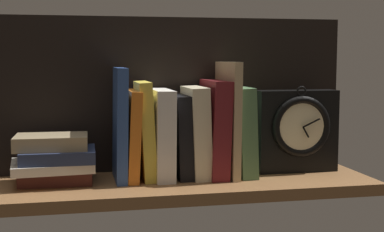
{
  "coord_description": "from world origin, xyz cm",
  "views": [
    {
      "loc": [
        -23.33,
        -116.63,
        26.51
      ],
      "look_at": [
        2.49,
        3.48,
        13.68
      ],
      "focal_mm": 51.7,
      "sensor_mm": 36.0,
      "label": 1
    }
  ],
  "objects_px": {
    "book_white_catcher": "(162,134)",
    "book_cream_twain": "(196,132)",
    "book_yellow_seinlanguage": "(145,130)",
    "framed_clock": "(297,130)",
    "book_maroon_dawkins": "(214,128)",
    "book_tan_shortstories": "(228,119)",
    "book_green_romantic": "(240,131)",
    "book_stack_side": "(55,159)",
    "book_orange_pandolfini": "(132,135)",
    "book_black_skeptic": "(179,136)",
    "book_blue_modern": "(120,124)"
  },
  "relations": [
    {
      "from": "framed_clock",
      "to": "book_stack_side",
      "type": "relative_size",
      "value": 1.13
    },
    {
      "from": "book_cream_twain",
      "to": "book_stack_side",
      "type": "height_order",
      "value": "book_cream_twain"
    },
    {
      "from": "book_blue_modern",
      "to": "book_yellow_seinlanguage",
      "type": "distance_m",
      "value": 0.06
    },
    {
      "from": "book_stack_side",
      "to": "book_white_catcher",
      "type": "bearing_deg",
      "value": 2.8
    },
    {
      "from": "book_black_skeptic",
      "to": "book_maroon_dawkins",
      "type": "relative_size",
      "value": 0.85
    },
    {
      "from": "book_stack_side",
      "to": "book_yellow_seinlanguage",
      "type": "bearing_deg",
      "value": 3.33
    },
    {
      "from": "book_black_skeptic",
      "to": "book_yellow_seinlanguage",
      "type": "bearing_deg",
      "value": 180.0
    },
    {
      "from": "book_maroon_dawkins",
      "to": "book_stack_side",
      "type": "height_order",
      "value": "book_maroon_dawkins"
    },
    {
      "from": "book_cream_twain",
      "to": "book_maroon_dawkins",
      "type": "bearing_deg",
      "value": 0.0
    },
    {
      "from": "book_yellow_seinlanguage",
      "to": "book_cream_twain",
      "type": "bearing_deg",
      "value": 0.0
    },
    {
      "from": "book_blue_modern",
      "to": "book_black_skeptic",
      "type": "relative_size",
      "value": 1.33
    },
    {
      "from": "book_orange_pandolfini",
      "to": "book_yellow_seinlanguage",
      "type": "distance_m",
      "value": 0.03
    },
    {
      "from": "book_black_skeptic",
      "to": "book_cream_twain",
      "type": "bearing_deg",
      "value": 0.0
    },
    {
      "from": "book_yellow_seinlanguage",
      "to": "book_tan_shortstories",
      "type": "distance_m",
      "value": 0.19
    },
    {
      "from": "book_maroon_dawkins",
      "to": "book_tan_shortstories",
      "type": "height_order",
      "value": "book_tan_shortstories"
    },
    {
      "from": "book_blue_modern",
      "to": "book_yellow_seinlanguage",
      "type": "relative_size",
      "value": 1.14
    },
    {
      "from": "book_blue_modern",
      "to": "book_black_skeptic",
      "type": "xyz_separation_m",
      "value": [
        0.13,
        0.0,
        -0.03
      ]
    },
    {
      "from": "book_orange_pandolfini",
      "to": "book_cream_twain",
      "type": "xyz_separation_m",
      "value": [
        0.14,
        0.0,
        0.0
      ]
    },
    {
      "from": "book_white_catcher",
      "to": "book_green_romantic",
      "type": "xyz_separation_m",
      "value": [
        0.18,
        0.0,
        0.0
      ]
    },
    {
      "from": "book_yellow_seinlanguage",
      "to": "framed_clock",
      "type": "relative_size",
      "value": 1.06
    },
    {
      "from": "book_blue_modern",
      "to": "framed_clock",
      "type": "xyz_separation_m",
      "value": [
        0.41,
        -0.0,
        -0.02
      ]
    },
    {
      "from": "book_black_skeptic",
      "to": "book_tan_shortstories",
      "type": "xyz_separation_m",
      "value": [
        0.11,
        0.0,
        0.04
      ]
    },
    {
      "from": "book_blue_modern",
      "to": "book_maroon_dawkins",
      "type": "relative_size",
      "value": 1.13
    },
    {
      "from": "book_blue_modern",
      "to": "framed_clock",
      "type": "height_order",
      "value": "book_blue_modern"
    },
    {
      "from": "book_black_skeptic",
      "to": "book_green_romantic",
      "type": "bearing_deg",
      "value": 0.0
    },
    {
      "from": "framed_clock",
      "to": "book_yellow_seinlanguage",
      "type": "bearing_deg",
      "value": 180.0
    },
    {
      "from": "book_tan_shortstories",
      "to": "book_green_romantic",
      "type": "height_order",
      "value": "book_tan_shortstories"
    },
    {
      "from": "book_blue_modern",
      "to": "book_orange_pandolfini",
      "type": "height_order",
      "value": "book_blue_modern"
    },
    {
      "from": "book_stack_side",
      "to": "book_cream_twain",
      "type": "bearing_deg",
      "value": 2.09
    },
    {
      "from": "book_orange_pandolfini",
      "to": "book_green_romantic",
      "type": "relative_size",
      "value": 0.98
    },
    {
      "from": "book_yellow_seinlanguage",
      "to": "book_white_catcher",
      "type": "distance_m",
      "value": 0.04
    },
    {
      "from": "book_green_romantic",
      "to": "book_maroon_dawkins",
      "type": "bearing_deg",
      "value": 180.0
    },
    {
      "from": "book_black_skeptic",
      "to": "book_stack_side",
      "type": "bearing_deg",
      "value": -177.61
    },
    {
      "from": "book_white_catcher",
      "to": "book_tan_shortstories",
      "type": "relative_size",
      "value": 0.77
    },
    {
      "from": "book_yellow_seinlanguage",
      "to": "book_tan_shortstories",
      "type": "height_order",
      "value": "book_tan_shortstories"
    },
    {
      "from": "book_tan_shortstories",
      "to": "book_maroon_dawkins",
      "type": "bearing_deg",
      "value": 180.0
    },
    {
      "from": "book_yellow_seinlanguage",
      "to": "framed_clock",
      "type": "bearing_deg",
      "value": -0.0
    },
    {
      "from": "book_blue_modern",
      "to": "book_orange_pandolfini",
      "type": "bearing_deg",
      "value": 0.0
    },
    {
      "from": "book_orange_pandolfini",
      "to": "book_cream_twain",
      "type": "distance_m",
      "value": 0.14
    },
    {
      "from": "book_blue_modern",
      "to": "book_stack_side",
      "type": "height_order",
      "value": "book_blue_modern"
    },
    {
      "from": "book_yellow_seinlanguage",
      "to": "book_tan_shortstories",
      "type": "relative_size",
      "value": 0.83
    },
    {
      "from": "book_blue_modern",
      "to": "framed_clock",
      "type": "relative_size",
      "value": 1.21
    },
    {
      "from": "book_stack_side",
      "to": "book_orange_pandolfini",
      "type": "bearing_deg",
      "value": 3.9
    },
    {
      "from": "book_cream_twain",
      "to": "book_maroon_dawkins",
      "type": "xyz_separation_m",
      "value": [
        0.04,
        0.0,
        0.01
      ]
    },
    {
      "from": "book_orange_pandolfini",
      "to": "book_green_romantic",
      "type": "distance_m",
      "value": 0.25
    },
    {
      "from": "book_cream_twain",
      "to": "book_tan_shortstories",
      "type": "bearing_deg",
      "value": 0.0
    },
    {
      "from": "book_green_romantic",
      "to": "book_stack_side",
      "type": "distance_m",
      "value": 0.42
    },
    {
      "from": "book_blue_modern",
      "to": "book_white_catcher",
      "type": "distance_m",
      "value": 0.09
    },
    {
      "from": "book_white_catcher",
      "to": "book_cream_twain",
      "type": "height_order",
      "value": "book_cream_twain"
    },
    {
      "from": "framed_clock",
      "to": "book_tan_shortstories",
      "type": "bearing_deg",
      "value": 179.99
    }
  ]
}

